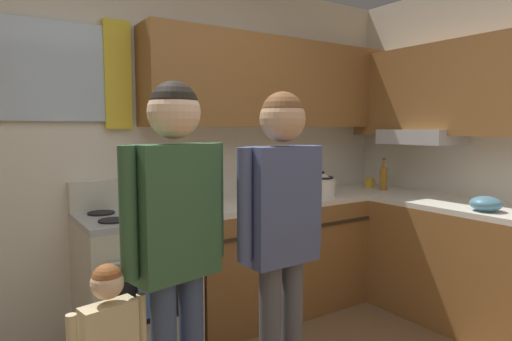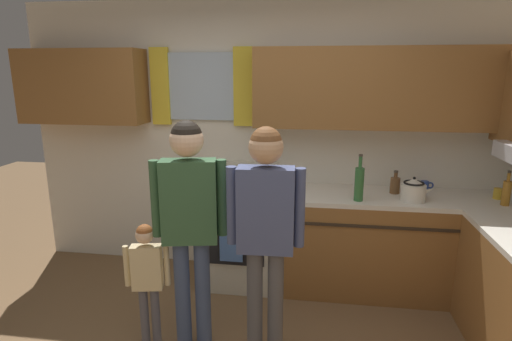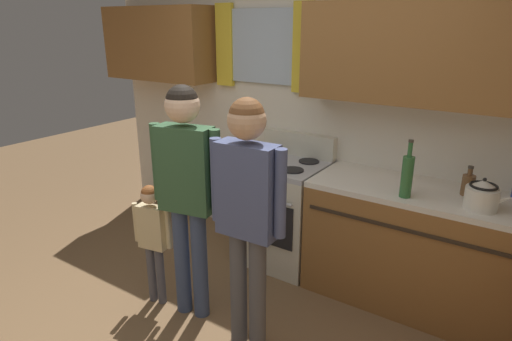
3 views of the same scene
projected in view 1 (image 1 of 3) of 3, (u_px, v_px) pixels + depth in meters
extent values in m
cube|color=silver|center=(139.00, 149.00, 3.13)|extent=(4.60, 0.10, 2.60)
cube|color=silver|center=(52.00, 71.00, 2.71)|extent=(0.63, 0.03, 0.62)
cube|color=yellow|center=(118.00, 75.00, 2.93)|extent=(0.18, 0.04, 0.72)
cube|color=brown|center=(282.00, 84.00, 3.53)|extent=(2.33, 0.32, 0.69)
cube|color=brown|center=(438.00, 91.00, 3.48)|extent=(0.32, 1.51, 0.71)
cube|color=#B7B7BC|center=(421.00, 137.00, 3.57)|extent=(0.40, 0.60, 0.12)
cube|color=brown|center=(303.00, 251.00, 3.61)|extent=(2.10, 0.62, 0.86)
cube|color=silver|center=(304.00, 198.00, 3.56)|extent=(2.10, 0.62, 0.04)
cube|color=brown|center=(484.00, 272.00, 3.09)|extent=(0.62, 1.61, 0.86)
cube|color=silver|center=(487.00, 210.00, 3.05)|extent=(0.62, 1.61, 0.04)
cube|color=#2D2319|center=(330.00, 224.00, 3.32)|extent=(1.98, 0.01, 0.02)
cube|color=beige|center=(136.00, 285.00, 2.83)|extent=(0.68, 0.62, 0.86)
cube|color=black|center=(153.00, 293.00, 2.56)|extent=(0.56, 0.01, 0.36)
cylinder|color=#ADADB2|center=(154.00, 258.00, 2.52)|extent=(0.56, 0.02, 0.02)
cube|color=#ADADB2|center=(134.00, 217.00, 2.79)|extent=(0.68, 0.62, 0.04)
cube|color=beige|center=(121.00, 194.00, 3.00)|extent=(0.68, 0.08, 0.20)
cylinder|color=black|center=(113.00, 220.00, 2.58)|extent=(0.17, 0.17, 0.01)
cylinder|color=black|center=(167.00, 214.00, 2.76)|extent=(0.17, 0.17, 0.01)
cylinder|color=black|center=(101.00, 213.00, 2.80)|extent=(0.17, 0.17, 0.01)
cylinder|color=black|center=(152.00, 208.00, 2.99)|extent=(0.17, 0.17, 0.01)
cube|color=#4C72B7|center=(155.00, 288.00, 2.53)|extent=(0.20, 0.02, 0.34)
cylinder|color=brown|center=(296.00, 186.00, 3.61)|extent=(0.08, 0.08, 0.14)
cylinder|color=brown|center=(296.00, 175.00, 3.60)|extent=(0.03, 0.03, 0.05)
cylinder|color=#3F382D|center=(296.00, 171.00, 3.59)|extent=(0.04, 0.04, 0.02)
cylinder|color=#2D6633|center=(283.00, 184.00, 3.19)|extent=(0.08, 0.08, 0.28)
cylinder|color=#2D6633|center=(283.00, 159.00, 3.17)|extent=(0.03, 0.03, 0.10)
cylinder|color=#3F382D|center=(283.00, 151.00, 3.17)|extent=(0.03, 0.03, 0.02)
cylinder|color=#B27223|center=(383.00, 179.00, 3.87)|extent=(0.06, 0.06, 0.20)
cylinder|color=#B27223|center=(384.00, 164.00, 3.86)|extent=(0.02, 0.02, 0.07)
cylinder|color=#3F382D|center=(384.00, 159.00, 3.86)|extent=(0.03, 0.03, 0.02)
cylinder|color=gold|center=(369.00, 183.00, 4.04)|extent=(0.08, 0.08, 0.09)
torus|color=gold|center=(373.00, 182.00, 4.06)|extent=(0.06, 0.01, 0.06)
cylinder|color=#2D479E|center=(311.00, 185.00, 3.88)|extent=(0.07, 0.07, 0.08)
torus|color=#2D479E|center=(315.00, 184.00, 3.91)|extent=(0.06, 0.01, 0.06)
cylinder|color=silver|center=(323.00, 188.00, 3.50)|extent=(0.20, 0.20, 0.14)
cone|color=silver|center=(323.00, 176.00, 3.49)|extent=(0.18, 0.18, 0.05)
sphere|color=black|center=(323.00, 173.00, 3.48)|extent=(0.02, 0.02, 0.02)
cone|color=silver|center=(335.00, 183.00, 3.57)|extent=(0.09, 0.04, 0.07)
torus|color=black|center=(323.00, 178.00, 3.49)|extent=(0.17, 0.17, 0.02)
cylinder|color=teal|center=(486.00, 209.00, 2.89)|extent=(0.11, 0.11, 0.03)
ellipsoid|color=teal|center=(486.00, 204.00, 2.89)|extent=(0.20, 0.20, 0.10)
cube|color=#335938|center=(176.00, 211.00, 1.84)|extent=(0.40, 0.23, 0.57)
cylinder|color=#335938|center=(216.00, 200.00, 2.00)|extent=(0.07, 0.07, 0.53)
cylinder|color=#335938|center=(128.00, 213.00, 1.69)|extent=(0.07, 0.07, 0.53)
sphere|color=beige|center=(174.00, 112.00, 1.80)|extent=(0.22, 0.22, 0.22)
sphere|color=black|center=(174.00, 106.00, 1.80)|extent=(0.21, 0.21, 0.21)
cylinder|color=#4C4C51|center=(292.00, 336.00, 2.20)|extent=(0.11, 0.11, 0.80)
cube|color=#47517A|center=(282.00, 205.00, 2.09)|extent=(0.37, 0.17, 0.57)
cylinder|color=#47517A|center=(315.00, 196.00, 2.22)|extent=(0.07, 0.07, 0.52)
cylinder|color=#47517A|center=(245.00, 205.00, 1.96)|extent=(0.07, 0.07, 0.52)
sphere|color=tan|center=(282.00, 119.00, 2.05)|extent=(0.22, 0.22, 0.22)
sphere|color=brown|center=(283.00, 113.00, 2.05)|extent=(0.20, 0.20, 0.20)
cylinder|color=#D1BC8C|center=(142.00, 329.00, 1.77)|extent=(0.04, 0.04, 0.30)
sphere|color=beige|center=(107.00, 283.00, 1.65)|extent=(0.13, 0.13, 0.13)
sphere|color=brown|center=(107.00, 279.00, 1.65)|extent=(0.12, 0.12, 0.12)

